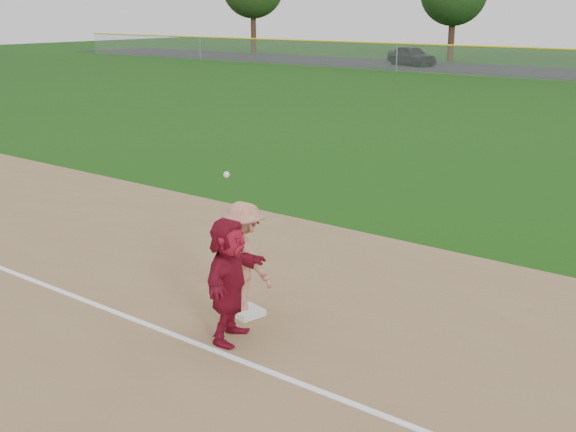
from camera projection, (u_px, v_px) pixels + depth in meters
The scene contains 6 objects.
ground at pixel (226, 322), 10.67m from camera, with size 160.00×160.00×0.00m, color #15420C.
foul_line at pixel (187, 340), 10.05m from camera, with size 60.00×0.10×0.01m, color white.
first_base at pixel (247, 312), 10.87m from camera, with size 0.42×0.42×0.09m, color silver.
base_runner at pixel (229, 280), 9.85m from camera, with size 1.64×0.52×1.77m, color maroon.
car_left at pixel (411, 56), 58.07m from camera, with size 1.85×4.60×1.57m, color black.
first_base_play at pixel (244, 258), 10.74m from camera, with size 1.21×0.82×2.22m.
Camera 1 is at (6.76, -7.17, 4.48)m, focal length 45.00 mm.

